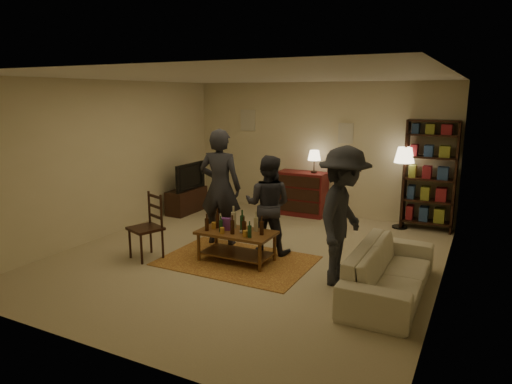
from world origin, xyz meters
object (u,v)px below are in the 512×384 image
Objects in this scene: coffee_table at (236,235)px; sofa at (390,271)px; dresser at (302,192)px; dining_chair at (149,224)px; person_right at (268,205)px; floor_lamp at (404,160)px; person_left at (220,187)px; tv_stand at (187,194)px; bookshelf at (430,174)px; person_by_sofa at (343,217)px.

coffee_table is 2.28m from sofa.
dresser is 0.65× the size of sofa.
coffee_table is at bearing 86.62° from sofa.
dresser is (1.14, 3.44, -0.06)m from dining_chair.
person_right reaches higher than coffee_table.
person_left is (-2.51, -2.31, -0.32)m from floor_lamp.
person_right is at bearing 66.41° from coffee_table.
floor_lamp is at bearing 57.22° from coffee_table.
dresser reaches higher than dining_chair.
tv_stand is 0.51× the size of sofa.
bookshelf is 3.21m from person_by_sofa.
floor_lamp reaches higher than sofa.
tv_stand is 2.43m from dresser.
dining_chair is 5.03m from bookshelf.
bookshelf reaches higher than person_right.
tv_stand is at bearing -38.00° from person_right.
dresser is 0.88× the size of person_right.
floor_lamp is 2.90m from person_right.
person_right reaches higher than floor_lamp.
bookshelf reaches higher than tv_stand.
tv_stand is 3.04m from person_right.
floor_lamp reaches higher than dining_chair.
person_left is at bearing 136.40° from coffee_table.
coffee_table is 0.74× the size of person_right.
dresser reaches higher than tv_stand.
person_right is (2.62, -1.49, 0.39)m from tv_stand.
bookshelf reaches higher than dresser.
bookshelf is 1.30× the size of person_right.
dining_chair is at bearing -66.18° from tv_stand.
tv_stand reaches higher than sofa.
coffee_table is at bearing -127.30° from bookshelf.
dining_chair is at bearing -135.59° from bookshelf.
bookshelf reaches higher than person_left.
coffee_table is 0.57× the size of bookshelf.
tv_stand is (-1.11, 2.52, -0.15)m from dining_chair.
bookshelf is 1.10× the size of person_by_sofa.
person_right is at bearing 63.46° from person_by_sofa.
dining_chair is at bearing -159.96° from coffee_table.
tv_stand reaches higher than coffee_table.
coffee_table is at bearing 40.67° from dining_chair.
floor_lamp is (1.88, 2.92, 0.87)m from coffee_table.
person_by_sofa is at bearing -60.22° from dresser.
tv_stand is 0.68× the size of person_right.
person_left reaches higher than tv_stand.
person_left is (-2.95, -2.44, -0.07)m from bookshelf.
person_left is at bearing 80.25° from dining_chair.
coffee_table is 1.72m from person_by_sofa.
floor_lamp is (3.13, 3.37, 0.74)m from dining_chair.
tv_stand reaches higher than dining_chair.
dresser is 0.90× the size of floor_lamp.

